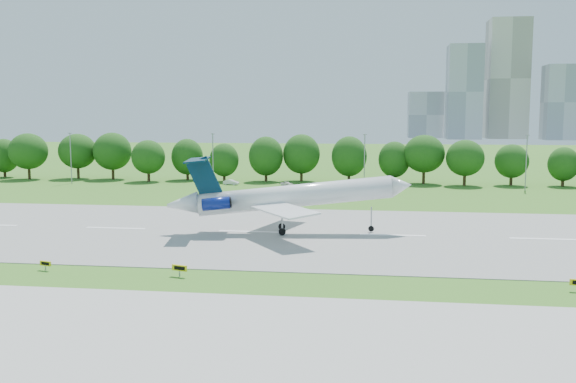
% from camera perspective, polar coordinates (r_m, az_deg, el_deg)
% --- Properties ---
extents(ground, '(600.00, 600.00, 0.00)m').
position_cam_1_polar(ground, '(67.43, -7.55, -7.45)').
color(ground, '#396B1C').
rests_on(ground, ground).
extents(runway, '(400.00, 45.00, 0.08)m').
position_cam_1_polar(runway, '(91.20, -3.39, -3.60)').
color(runway, gray).
rests_on(runway, ground).
extents(taxiway, '(400.00, 23.00, 0.08)m').
position_cam_1_polar(taxiway, '(51.02, -13.02, -12.28)').
color(taxiway, '#ADADA8').
rests_on(taxiway, ground).
extents(tree_line, '(288.40, 8.40, 10.40)m').
position_cam_1_polar(tree_line, '(156.29, 1.37, 3.07)').
color(tree_line, '#382314').
rests_on(tree_line, ground).
extents(light_poles, '(175.90, 0.25, 12.19)m').
position_cam_1_polar(light_poles, '(146.69, -0.04, 2.87)').
color(light_poles, gray).
rests_on(light_poles, ground).
extents(skyline, '(127.00, 52.00, 80.00)m').
position_cam_1_polar(skyline, '(461.24, 18.33, 8.28)').
color(skyline, '#B2B2B7').
rests_on(skyline, ground).
extents(airliner, '(34.43, 24.70, 10.81)m').
position_cam_1_polar(airliner, '(89.33, -0.48, -0.41)').
color(airliner, white).
rests_on(airliner, ground).
extents(taxi_sign_left, '(1.45, 0.58, 1.03)m').
position_cam_1_polar(taxi_sign_left, '(73.64, -20.76, -6.01)').
color(taxi_sign_left, gray).
rests_on(taxi_sign_left, ground).
extents(taxi_sign_centre, '(1.74, 0.70, 1.23)m').
position_cam_1_polar(taxi_sign_centre, '(67.24, -9.63, -6.73)').
color(taxi_sign_centre, gray).
rests_on(taxi_sign_centre, ground).
extents(service_vehicle_a, '(3.91, 2.21, 1.22)m').
position_cam_1_polar(service_vehicle_a, '(152.17, -5.09, 0.83)').
color(service_vehicle_a, silver).
rests_on(service_vehicle_a, ground).
extents(service_vehicle_b, '(3.49, 2.62, 1.11)m').
position_cam_1_polar(service_vehicle_b, '(148.26, -0.07, 0.67)').
color(service_vehicle_b, silver).
rests_on(service_vehicle_b, ground).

